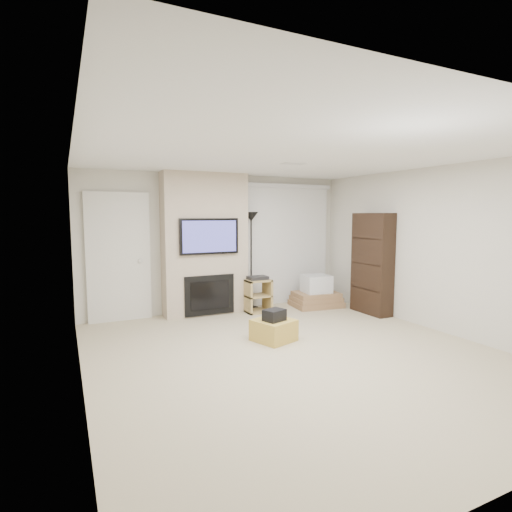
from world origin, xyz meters
name	(u,v)px	position (x,y,z in m)	size (l,w,h in m)	color
floor	(297,355)	(0.00, 0.00, 0.00)	(5.00, 5.50, 0.00)	#BEAF8D
ceiling	(299,154)	(0.00, 0.00, 2.50)	(5.00, 5.50, 0.00)	white
wall_back	(220,243)	(0.00, 2.75, 1.25)	(5.00, 2.50, 0.00)	beige
wall_left	(78,269)	(-2.50, 0.00, 1.25)	(5.50, 2.50, 0.00)	beige
wall_right	(439,249)	(2.50, 0.00, 1.25)	(5.50, 2.50, 0.00)	beige
hvac_vent	(293,164)	(0.40, 0.80, 2.50)	(0.35, 0.18, 0.01)	silver
ottoman	(274,330)	(0.00, 0.63, 0.15)	(0.50, 0.50, 0.30)	gold
black_bag	(274,315)	(-0.01, 0.59, 0.38)	(0.28, 0.22, 0.16)	black
fireplace_wall	(205,245)	(-0.35, 2.54, 1.24)	(1.50, 0.47, 2.50)	#C0AC94
entry_door	(119,258)	(-1.80, 2.71, 1.05)	(1.02, 0.11, 2.14)	silver
vertical_blinds	(286,240)	(1.40, 2.70, 1.27)	(1.98, 0.10, 2.37)	silver
floor_lamp	(251,233)	(0.53, 2.50, 1.43)	(0.27, 0.27, 1.82)	black
av_stand	(257,293)	(0.53, 2.24, 0.35)	(0.45, 0.38, 0.66)	tan
box_stack	(316,294)	(1.75, 2.14, 0.23)	(0.99, 0.80, 0.61)	#956E4B
bookshelf	(372,264)	(2.34, 1.26, 0.90)	(0.30, 0.80, 1.80)	black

